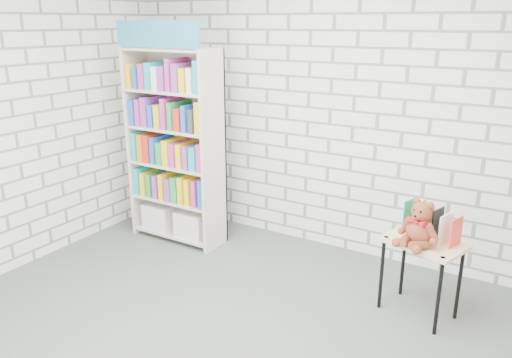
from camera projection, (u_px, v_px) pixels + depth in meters
The scene contains 6 objects.
ground at pixel (211, 346), 3.54m from camera, with size 4.50×4.50×0.00m, color #485044.
room_shell at pixel (202, 94), 3.00m from camera, with size 4.52×4.02×2.81m.
bookshelf at pixel (176, 145), 5.03m from camera, with size 0.98×0.38×2.21m.
display_table at pixel (423, 252), 3.79m from camera, with size 0.66×0.55×0.62m.
table_books at pixel (432, 223), 3.79m from camera, with size 0.43×0.29×0.24m.
teddy_bear at pixel (419, 227), 3.66m from camera, with size 0.31×0.31×0.35m.
Camera 1 is at (1.84, -2.42, 2.20)m, focal length 35.00 mm.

